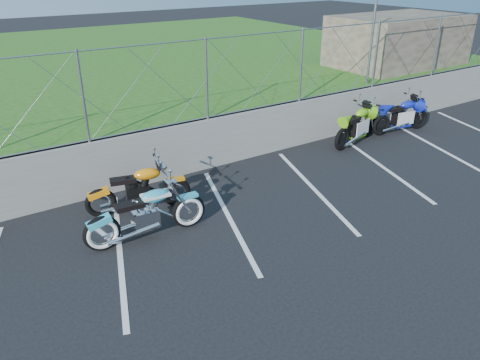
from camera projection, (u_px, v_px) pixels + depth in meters
ground at (255, 236)px, 9.18m from camera, size 90.00×90.00×0.00m
retaining_wall at (174, 151)px, 11.54m from camera, size 30.00×0.22×1.30m
grass_field at (64, 76)px, 19.07m from camera, size 30.00×20.00×1.30m
stone_building at (398, 40)px, 17.67m from camera, size 5.00×3.00×1.80m
chain_link_fence at (169, 85)px, 10.84m from camera, size 28.00×0.03×2.00m
sign_pole at (372, 36)px, 14.55m from camera, size 0.08×0.08×3.00m
parking_lines at (273, 201)px, 10.53m from camera, size 18.29×4.31×0.01m
cruiser_turquoise at (148, 215)px, 8.95m from camera, size 2.45×0.77×1.21m
naked_orange at (140, 191)px, 9.92m from camera, size 2.20×0.82×1.12m
sportbike_green at (357, 127)px, 13.71m from camera, size 2.20×0.80×1.16m
sportbike_blue at (402, 117)px, 14.62m from camera, size 2.17×0.77×1.13m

